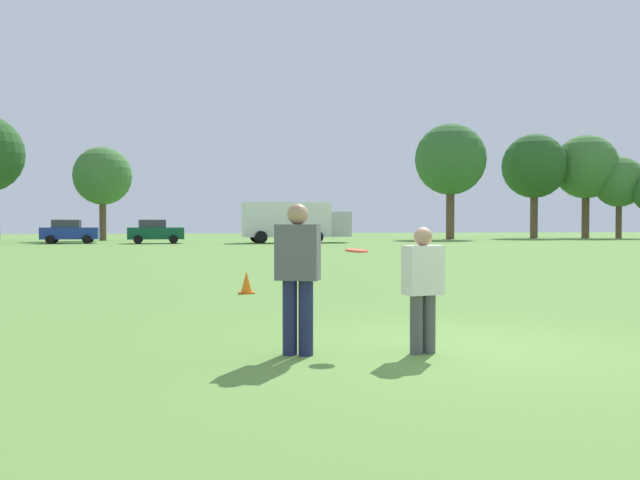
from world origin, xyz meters
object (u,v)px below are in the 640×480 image
(player_thrower, at_px, (298,270))
(parked_car_mid_left, at_px, (69,231))
(parked_car_center, at_px, (155,231))
(player_defender, at_px, (423,283))
(frisbee, at_px, (356,251))
(box_truck, at_px, (294,221))
(traffic_cone, at_px, (246,283))

(player_thrower, bearing_deg, parked_car_mid_left, 101.00)
(parked_car_center, bearing_deg, player_defender, -84.91)
(frisbee, bearing_deg, box_truck, 80.59)
(parked_car_mid_left, distance_m, box_truck, 17.31)
(parked_car_mid_left, bearing_deg, parked_car_center, -12.93)
(player_defender, bearing_deg, frisbee, 145.67)
(traffic_cone, relative_size, box_truck, 0.06)
(traffic_cone, xyz_separation_m, box_truck, (7.96, 37.81, 1.52))
(player_thrower, height_order, box_truck, box_truck)
(box_truck, bearing_deg, player_defender, -98.49)
(player_defender, distance_m, box_truck, 45.42)
(frisbee, bearing_deg, parked_car_mid_left, 101.95)
(parked_car_mid_left, relative_size, parked_car_center, 1.00)
(player_defender, bearing_deg, player_thrower, 171.09)
(traffic_cone, relative_size, parked_car_mid_left, 0.11)
(frisbee, distance_m, parked_car_center, 45.00)
(player_thrower, height_order, parked_car_mid_left, parked_car_mid_left)
(frisbee, height_order, parked_car_mid_left, parked_car_mid_left)
(player_thrower, bearing_deg, player_defender, -8.91)
(player_defender, relative_size, parked_car_center, 0.35)
(traffic_cone, height_order, parked_car_mid_left, parked_car_mid_left)
(frisbee, bearing_deg, player_thrower, -162.99)
(frisbee, relative_size, parked_car_center, 0.06)
(traffic_cone, distance_m, parked_car_mid_left, 40.76)
(parked_car_center, distance_m, box_truck, 10.78)
(frisbee, distance_m, box_truck, 45.07)
(player_defender, xyz_separation_m, frisbee, (-0.67, 0.46, 0.36))
(parked_car_center, relative_size, box_truck, 0.50)
(player_thrower, height_order, player_defender, player_thrower)
(parked_car_center, xyz_separation_m, box_truck, (10.74, -0.42, 0.83))
(player_thrower, relative_size, frisbee, 6.37)
(frisbee, distance_m, parked_car_mid_left, 47.38)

